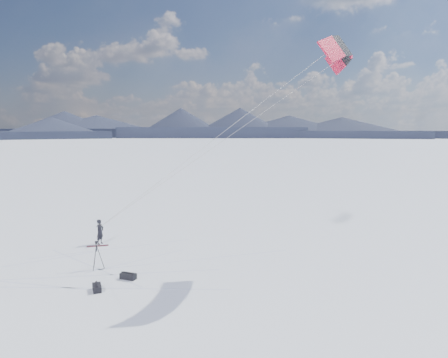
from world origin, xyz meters
The scene contains 9 objects.
ground centered at (0.00, 0.00, 0.00)m, with size 1800.00×1800.00×0.00m, color white.
horizon_hills centered at (0.00, 0.00, 4.65)m, with size 704.00×705.94×10.51m.
snow_tracks centered at (-0.41, -0.64, 0.00)m, with size 17.62×14.39×0.01m.
snowkiter centered at (-2.89, 4.05, 0.00)m, with size 0.60×0.40×1.65m, color black.
snowboard centered at (-2.67, 3.55, 0.02)m, with size 1.37×0.26×0.04m, color maroon.
tripod centered at (0.58, 0.03, 1.00)m, with size 0.70×0.66×1.57m.
gear_bag_a centered at (3.15, -0.50, 0.16)m, with size 0.85×0.46×0.36m.
gear_bag_b centered at (2.87, -2.44, 0.16)m, with size 0.84×0.83×0.36m.
power_kite centered at (11.78, 6.60, 11.60)m, with size 15.90×5.33×11.33m.
Camera 1 is at (17.26, -17.49, 7.70)m, focal length 35.00 mm.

